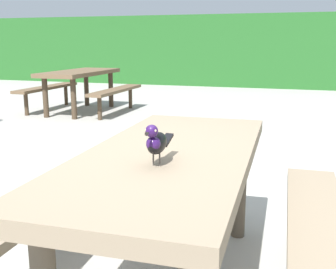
% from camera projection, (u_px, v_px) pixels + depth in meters
% --- Properties ---
extents(ground_plane, '(60.00, 60.00, 0.00)m').
position_uv_depth(ground_plane, '(144.00, 269.00, 2.33)').
color(ground_plane, '#A3A099').
extents(hedge_wall, '(28.00, 1.75, 1.99)m').
position_uv_depth(hedge_wall, '(274.00, 51.00, 11.87)').
color(hedge_wall, '#235B23').
rests_on(hedge_wall, ground).
extents(picnic_table_foreground, '(1.73, 1.82, 0.74)m').
position_uv_depth(picnic_table_foreground, '(170.00, 186.00, 2.02)').
color(picnic_table_foreground, '#84725B').
rests_on(picnic_table_foreground, ground).
extents(bird_grackle, '(0.07, 0.29, 0.18)m').
position_uv_depth(bird_grackle, '(156.00, 142.00, 1.70)').
color(bird_grackle, black).
rests_on(bird_grackle, picnic_table_foreground).
extents(picnic_table_mid_left, '(1.68, 1.80, 0.74)m').
position_uv_depth(picnic_table_mid_left, '(80.00, 81.00, 7.44)').
color(picnic_table_mid_left, brown).
rests_on(picnic_table_mid_left, ground).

